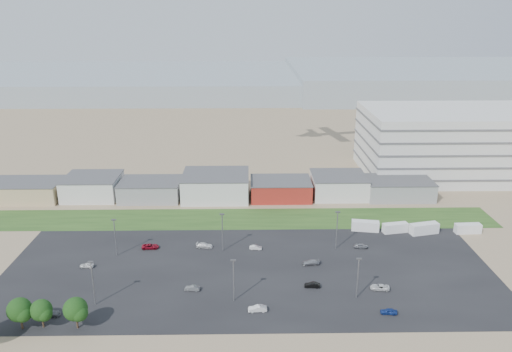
{
  "coord_description": "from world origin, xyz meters",
  "views": [
    {
      "loc": [
        5.06,
        -88.44,
        61.2
      ],
      "look_at": [
        6.85,
        22.0,
        23.94
      ],
      "focal_mm": 35.0,
      "sensor_mm": 36.0,
      "label": 1
    }
  ],
  "objects_px": {
    "parked_car_5": "(87,265)",
    "parked_car_13": "(257,309)",
    "parked_car_9": "(150,246)",
    "parked_car_12": "(311,262)",
    "parked_car_8": "(361,246)",
    "parked_car_0": "(380,287)",
    "parked_car_1": "(312,285)",
    "parked_car_2": "(389,311)",
    "parked_car_4": "(192,288)",
    "parked_car_6": "(205,245)",
    "parked_car_11": "(256,247)",
    "parked_car_10": "(49,313)",
    "box_trailer_a": "(365,226)"
  },
  "relations": [
    {
      "from": "parked_car_0",
      "to": "parked_car_4",
      "type": "height_order",
      "value": "parked_car_0"
    },
    {
      "from": "parked_car_4",
      "to": "parked_car_5",
      "type": "height_order",
      "value": "parked_car_5"
    },
    {
      "from": "parked_car_6",
      "to": "parked_car_13",
      "type": "distance_m",
      "value": 32.97
    },
    {
      "from": "parked_car_0",
      "to": "parked_car_6",
      "type": "height_order",
      "value": "parked_car_6"
    },
    {
      "from": "parked_car_11",
      "to": "parked_car_1",
      "type": "bearing_deg",
      "value": -139.59
    },
    {
      "from": "parked_car_2",
      "to": "parked_car_13",
      "type": "bearing_deg",
      "value": -85.71
    },
    {
      "from": "parked_car_8",
      "to": "parked_car_4",
      "type": "bearing_deg",
      "value": 119.89
    },
    {
      "from": "parked_car_8",
      "to": "parked_car_9",
      "type": "xyz_separation_m",
      "value": [
        -56.53,
        0.63,
        -0.01
      ]
    },
    {
      "from": "parked_car_0",
      "to": "parked_car_10",
      "type": "relative_size",
      "value": 0.96
    },
    {
      "from": "parked_car_1",
      "to": "parked_car_9",
      "type": "distance_m",
      "value": 45.74
    },
    {
      "from": "parked_car_8",
      "to": "parked_car_2",
      "type": "bearing_deg",
      "value": -176.84
    },
    {
      "from": "parked_car_4",
      "to": "parked_car_11",
      "type": "xyz_separation_m",
      "value": [
        14.79,
        20.18,
        -0.03
      ]
    },
    {
      "from": "parked_car_2",
      "to": "parked_car_4",
      "type": "xyz_separation_m",
      "value": [
        -42.38,
        9.95,
        -0.03
      ]
    },
    {
      "from": "parked_car_6",
      "to": "parked_car_13",
      "type": "height_order",
      "value": "parked_car_13"
    },
    {
      "from": "parked_car_0",
      "to": "parked_car_4",
      "type": "distance_m",
      "value": 42.93
    },
    {
      "from": "parked_car_1",
      "to": "parked_car_2",
      "type": "relative_size",
      "value": 1.03
    },
    {
      "from": "parked_car_9",
      "to": "parked_car_11",
      "type": "distance_m",
      "value": 28.26
    },
    {
      "from": "parked_car_0",
      "to": "parked_car_2",
      "type": "bearing_deg",
      "value": 4.72
    },
    {
      "from": "parked_car_1",
      "to": "parked_car_5",
      "type": "bearing_deg",
      "value": -95.41
    },
    {
      "from": "parked_car_2",
      "to": "parked_car_11",
      "type": "distance_m",
      "value": 40.85
    },
    {
      "from": "parked_car_2",
      "to": "parked_car_9",
      "type": "height_order",
      "value": "parked_car_9"
    },
    {
      "from": "parked_car_8",
      "to": "parked_car_11",
      "type": "height_order",
      "value": "parked_car_8"
    },
    {
      "from": "parked_car_11",
      "to": "box_trailer_a",
      "type": "bearing_deg",
      "value": -63.33
    },
    {
      "from": "parked_car_5",
      "to": "parked_car_13",
      "type": "bearing_deg",
      "value": 66.81
    },
    {
      "from": "parked_car_5",
      "to": "parked_car_13",
      "type": "xyz_separation_m",
      "value": [
        42.1,
        -19.65,
        0.06
      ]
    },
    {
      "from": "parked_car_0",
      "to": "parked_car_8",
      "type": "height_order",
      "value": "parked_car_8"
    },
    {
      "from": "parked_car_4",
      "to": "parked_car_5",
      "type": "distance_m",
      "value": 29.54
    },
    {
      "from": "parked_car_11",
      "to": "parked_car_12",
      "type": "bearing_deg",
      "value": -115.03
    },
    {
      "from": "parked_car_11",
      "to": "parked_car_13",
      "type": "xyz_separation_m",
      "value": [
        -0.05,
        -28.73,
        0.12
      ]
    },
    {
      "from": "parked_car_8",
      "to": "parked_car_6",
      "type": "bearing_deg",
      "value": 93.14
    },
    {
      "from": "parked_car_1",
      "to": "parked_car_4",
      "type": "distance_m",
      "value": 27.57
    },
    {
      "from": "parked_car_0",
      "to": "parked_car_5",
      "type": "xyz_separation_m",
      "value": [
        -70.3,
        11.47,
        -0.01
      ]
    },
    {
      "from": "parked_car_2",
      "to": "parked_car_4",
      "type": "height_order",
      "value": "parked_car_2"
    },
    {
      "from": "parked_car_11",
      "to": "parked_car_6",
      "type": "bearing_deg",
      "value": 91.66
    },
    {
      "from": "parked_car_0",
      "to": "parked_car_6",
      "type": "relative_size",
      "value": 0.99
    },
    {
      "from": "parked_car_4",
      "to": "parked_car_6",
      "type": "bearing_deg",
      "value": -175.59
    },
    {
      "from": "parked_car_0",
      "to": "parked_car_9",
      "type": "height_order",
      "value": "parked_car_9"
    },
    {
      "from": "parked_car_0",
      "to": "parked_car_11",
      "type": "distance_m",
      "value": 34.84
    },
    {
      "from": "parked_car_9",
      "to": "parked_car_12",
      "type": "bearing_deg",
      "value": -106.67
    },
    {
      "from": "parked_car_13",
      "to": "parked_car_2",
      "type": "bearing_deg",
      "value": 84.42
    },
    {
      "from": "parked_car_1",
      "to": "parked_car_4",
      "type": "height_order",
      "value": "parked_car_1"
    },
    {
      "from": "parked_car_4",
      "to": "parked_car_11",
      "type": "distance_m",
      "value": 25.02
    },
    {
      "from": "parked_car_1",
      "to": "parked_car_8",
      "type": "height_order",
      "value": "parked_car_8"
    },
    {
      "from": "parked_car_1",
      "to": "parked_car_12",
      "type": "height_order",
      "value": "parked_car_12"
    },
    {
      "from": "box_trailer_a",
      "to": "parked_car_12",
      "type": "height_order",
      "value": "box_trailer_a"
    },
    {
      "from": "parked_car_0",
      "to": "parked_car_12",
      "type": "bearing_deg",
      "value": -121.81
    },
    {
      "from": "parked_car_10",
      "to": "parked_car_12",
      "type": "xyz_separation_m",
      "value": [
        57.46,
        21.1,
        -0.04
      ]
    },
    {
      "from": "parked_car_8",
      "to": "parked_car_13",
      "type": "xyz_separation_m",
      "value": [
        -28.34,
        -29.03,
        0.02
      ]
    },
    {
      "from": "parked_car_0",
      "to": "parked_car_9",
      "type": "distance_m",
      "value": 60.33
    },
    {
      "from": "parked_car_9",
      "to": "parked_car_13",
      "type": "relative_size",
      "value": 1.14
    }
  ]
}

